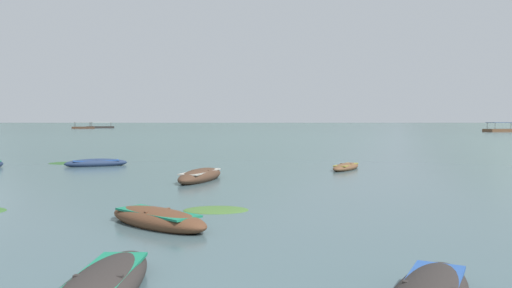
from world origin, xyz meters
name	(u,v)px	position (x,y,z in m)	size (l,w,h in m)	color
ground_plane	(309,122)	(0.00, 1500.00, 0.00)	(6000.00, 6000.00, 0.00)	#476066
mountain_1	(171,57)	(-592.11, 2075.16, 277.36)	(2173.91, 2173.91, 554.71)	#4C5B56
mountain_2	(317,92)	(34.71, 2227.53, 132.89)	(804.40, 804.40, 265.78)	#4C5B56
mountain_3	(497,80)	(724.79, 2017.29, 161.86)	(972.23, 972.23, 323.73)	slate
rowboat_4	(200,176)	(-2.50, 16.91, 0.20)	(1.81, 4.16, 0.64)	#4C3323
rowboat_5	(346,167)	(4.16, 22.57, 0.14)	(2.09, 3.38, 0.43)	brown
rowboat_6	(96,163)	(-10.02, 23.12, 0.17)	(3.54, 2.57, 0.54)	navy
rowboat_8	(157,219)	(-1.49, 7.58, 0.17)	(3.39, 2.82, 0.55)	brown
ferry_0	(100,127)	(-77.75, 178.39, 0.45)	(10.60, 6.57, 2.54)	#2D2826
ferry_1	(83,127)	(-77.84, 163.98, 0.45)	(7.87, 4.61, 2.54)	#4C3323
ferry_2	(503,130)	(49.84, 124.32, 0.45)	(9.80, 6.52, 2.54)	brown
weed_patch_1	(201,174)	(-3.03, 19.37, 0.00)	(3.45, 1.76, 0.14)	#38662D
weed_patch_5	(216,210)	(-0.46, 9.85, 0.00)	(1.29, 1.90, 0.14)	#477033
weed_patch_6	(72,163)	(-12.30, 24.76, 0.00)	(2.86, 1.89, 0.14)	#2D5628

